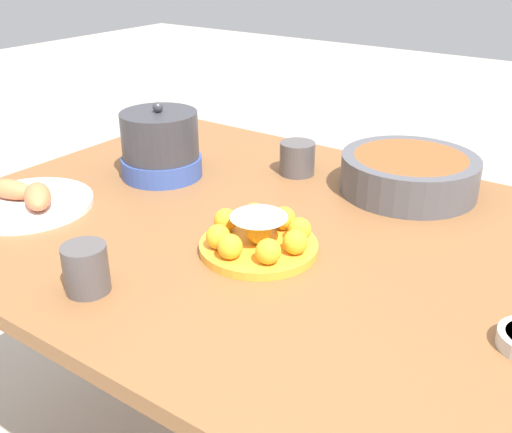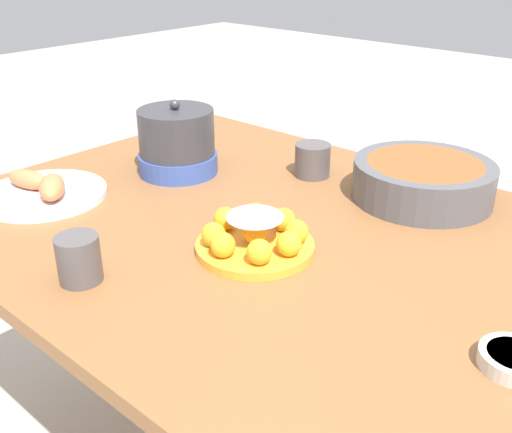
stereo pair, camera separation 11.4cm
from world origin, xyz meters
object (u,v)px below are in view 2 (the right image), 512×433
at_px(dining_table, 257,260).
at_px(serving_bowl, 423,179).
at_px(cake_plate, 255,237).
at_px(cup_near, 79,259).
at_px(seafood_platter, 43,191).
at_px(warming_pot, 177,142).
at_px(cup_far, 312,160).

distance_m(dining_table, serving_bowl, 0.40).
relative_size(cake_plate, cup_near, 2.68).
bearing_deg(serving_bowl, cup_near, -110.99).
distance_m(seafood_platter, warming_pot, 0.32).
height_order(dining_table, warming_pot, warming_pot).
bearing_deg(seafood_platter, dining_table, 27.41).
relative_size(seafood_platter, warming_pot, 1.42).
bearing_deg(seafood_platter, cup_near, -21.69).
bearing_deg(cup_near, serving_bowl, 69.01).
height_order(serving_bowl, cup_far, serving_bowl).
bearing_deg(dining_table, cake_plate, -49.90).
height_order(seafood_platter, cup_far, cup_far).
height_order(seafood_platter, cup_near, cup_near).
bearing_deg(dining_table, cup_far, 103.84).
xyz_separation_m(cake_plate, cup_near, (-0.15, -0.27, 0.01)).
height_order(dining_table, cake_plate, cake_plate).
bearing_deg(dining_table, seafood_platter, -152.59).
relative_size(cake_plate, warming_pot, 1.15).
distance_m(seafood_platter, cup_far, 0.62).
relative_size(serving_bowl, cup_near, 3.71).
bearing_deg(cup_far, seafood_platter, -125.95).
height_order(cup_far, warming_pot, warming_pot).
bearing_deg(cup_near, cake_plate, 61.02).
xyz_separation_m(serving_bowl, cup_far, (-0.26, -0.05, -0.01)).
bearing_deg(serving_bowl, cake_plate, -105.30).
height_order(cake_plate, serving_bowl, serving_bowl).
xyz_separation_m(cup_near, warming_pot, (-0.25, 0.44, 0.04)).
bearing_deg(cup_near, warming_pot, 119.76).
distance_m(serving_bowl, seafood_platter, 0.83).
bearing_deg(dining_table, warming_pot, 166.46).
bearing_deg(seafood_platter, serving_bowl, 41.23).
bearing_deg(warming_pot, dining_table, -13.54).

